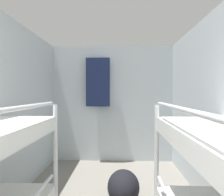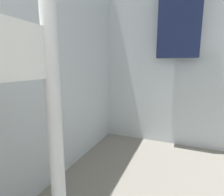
{
  "view_description": "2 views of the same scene",
  "coord_description": "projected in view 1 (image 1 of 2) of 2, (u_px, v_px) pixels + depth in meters",
  "views": [
    {
      "loc": [
        0.14,
        0.41,
        1.32
      ],
      "look_at": [
        0.03,
        3.31,
        1.25
      ],
      "focal_mm": 32.0,
      "sensor_mm": 36.0,
      "label": 1
    },
    {
      "loc": [
        -0.17,
        2.01,
        0.98
      ],
      "look_at": [
        -0.69,
        3.27,
        0.73
      ],
      "focal_mm": 28.0,
      "sensor_mm": 36.0,
      "label": 2
    }
  ],
  "objects": [
    {
      "name": "wall_back",
      "position": [
        112.0,
        104.0,
        3.88
      ],
      "size": [
        2.42,
        0.06,
        2.22
      ],
      "color": "silver",
      "rests_on": "ground_plane"
    },
    {
      "name": "duffel_bag",
      "position": [
        123.0,
        187.0,
        2.4
      ],
      "size": [
        0.38,
        0.48,
        0.38
      ],
      "color": "black",
      "rests_on": "ground_plane"
    },
    {
      "name": "hanging_coat",
      "position": [
        98.0,
        82.0,
        3.73
      ],
      "size": [
        0.44,
        0.12,
        0.9
      ],
      "color": "#192347"
    }
  ]
}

